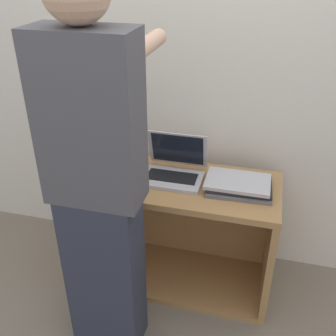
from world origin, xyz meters
name	(u,v)px	position (x,y,z in m)	size (l,w,h in m)	color
ground_plane	(161,305)	(0.00, 0.00, 0.00)	(12.00, 12.00, 0.00)	#756B5B
wall_back	(187,73)	(0.00, 0.60, 1.20)	(8.00, 0.05, 2.40)	silver
cart	(174,225)	(0.00, 0.31, 0.35)	(1.18, 0.49, 0.70)	#A87A47
laptop_open	(174,169)	(0.00, 0.29, 0.75)	(0.33, 0.28, 0.23)	#B7B7BC
laptop_stack_left	(109,166)	(-0.36, 0.25, 0.74)	(0.35, 0.24, 0.08)	#B7B7BC
laptop_stack_right	(239,185)	(0.36, 0.25, 0.73)	(0.35, 0.25, 0.06)	slate
person	(97,187)	(-0.20, -0.25, 0.93)	(0.40, 0.54, 1.82)	#2D3342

